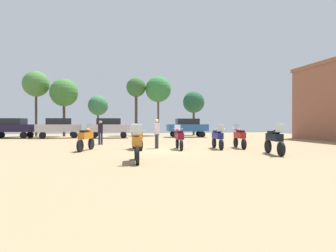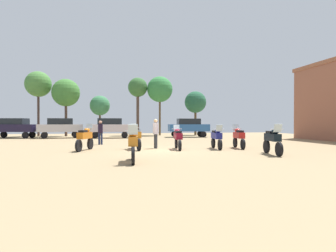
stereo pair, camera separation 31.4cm
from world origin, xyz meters
TOP-DOWN VIEW (x-y plane):
  - ground_plane at (0.00, 0.00)m, footprint 44.00×52.00m
  - motorcycle_1 at (4.88, -3.32)m, footprint 0.66×2.18m
  - motorcycle_2 at (-4.31, 0.48)m, footprint 0.85×2.14m
  - motorcycle_3 at (-1.95, -4.65)m, footprint 0.62×2.17m
  - motorcycle_4 at (4.74, 0.22)m, footprint 0.64×2.14m
  - motorcycle_6 at (0.95, 0.21)m, footprint 0.62×2.20m
  - motorcycle_8 at (3.26, 0.04)m, footprint 0.62×2.11m
  - motorcycle_9 at (-1.48, 0.58)m, footprint 0.67×2.13m
  - car_1 at (-12.70, 15.02)m, footprint 4.54×2.50m
  - car_2 at (-8.16, 14.24)m, footprint 4.57×2.63m
  - car_3 at (-3.17, 13.51)m, footprint 4.36×1.95m
  - car_4 at (5.14, 13.73)m, footprint 4.39×2.03m
  - person_1 at (-0.23, 1.09)m, footprint 0.42×0.42m
  - person_2 at (-3.69, 4.73)m, footprint 0.38×0.38m
  - tree_1 at (-11.36, 18.80)m, footprint 2.93×2.93m
  - tree_2 at (-4.49, 19.14)m, footprint 2.38×2.38m
  - tree_3 at (0.06, 18.99)m, footprint 2.37×2.37m
  - tree_4 at (2.76, 18.63)m, footprint 3.16×3.16m
  - tree_5 at (-8.23, 18.14)m, footprint 3.14×3.14m
  - tree_6 at (7.37, 18.80)m, footprint 2.74×2.74m

SIDE VIEW (x-z plane):
  - ground_plane at x=0.00m, z-range 0.00..0.02m
  - motorcycle_8 at x=3.26m, z-range 0.01..1.45m
  - motorcycle_6 at x=0.95m, z-range 0.01..1.45m
  - motorcycle_4 at x=4.74m, z-range 0.01..1.46m
  - motorcycle_3 at x=-1.95m, z-range 0.00..1.50m
  - motorcycle_2 at x=-4.31m, z-range 0.01..1.50m
  - motorcycle_1 at x=4.88m, z-range 0.00..1.51m
  - motorcycle_9 at x=-1.48m, z-range 0.00..1.51m
  - person_2 at x=-3.69m, z-range 0.16..1.86m
  - person_1 at x=-0.23m, z-range 0.17..1.96m
  - car_1 at x=-12.70m, z-range 0.19..2.19m
  - car_2 at x=-8.16m, z-range 0.19..2.19m
  - car_3 at x=-3.17m, z-range 0.19..2.19m
  - car_4 at x=5.14m, z-range 0.19..2.19m
  - tree_2 at x=-4.49m, z-range 1.22..6.04m
  - tree_6 at x=7.37m, z-range 1.39..6.95m
  - tree_5 at x=-8.23m, z-range 1.70..8.28m
  - tree_4 at x=2.76m, z-range 2.04..9.31m
  - tree_3 at x=0.06m, z-range 2.24..9.35m
  - tree_1 at x=-11.36m, z-range 2.24..9.70m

